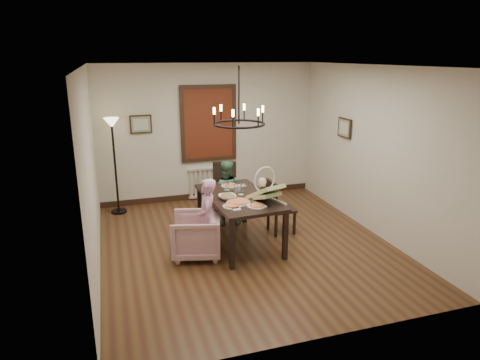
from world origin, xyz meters
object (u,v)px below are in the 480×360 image
seated_man (225,198)px  baby_bouncer (266,190)px  chair_far (225,190)px  drinking_glass (236,189)px  chair_right (281,206)px  dining_table (239,201)px  armchair (196,235)px  elderly_woman (207,225)px  floor_lamp (115,168)px

seated_man → baby_bouncer: bearing=116.3°
chair_far → drinking_glass: (-0.11, -1.10, 0.37)m
chair_right → seated_man: seated_man is taller
chair_right → dining_table: bearing=102.5°
armchair → chair_right: bearing=120.7°
dining_table → armchair: dining_table is taller
elderly_woman → seated_man: elderly_woman is taller
elderly_woman → seated_man: size_ratio=1.04×
chair_right → baby_bouncer: 0.96m
elderly_woman → floor_lamp: bearing=-138.6°
dining_table → chair_right: size_ratio=1.89×
drinking_glass → floor_lamp: (-1.82, 1.88, 0.02)m
chair_far → baby_bouncer: (0.18, -1.66, 0.48)m
chair_right → armchair: bearing=104.3°
seated_man → baby_bouncer: 1.39m
chair_right → chair_far: bearing=32.5°
dining_table → floor_lamp: floor_lamp is taller
baby_bouncer → drinking_glass: size_ratio=3.89×
chair_right → armchair: size_ratio=1.29×
seated_man → elderly_woman: bearing=76.4°
chair_far → elderly_woman: (-0.71, -1.58, -0.00)m
seated_man → dining_table: bearing=102.8°
elderly_woman → chair_right: bearing=124.5°
chair_right → elderly_woman: elderly_woman is taller
chair_right → drinking_glass: size_ratio=6.38×
drinking_glass → dining_table: bearing=-90.1°
chair_right → floor_lamp: bearing=53.6°
chair_far → armchair: bearing=-104.8°
baby_bouncer → floor_lamp: bearing=113.5°
dining_table → seated_man: bearing=84.8°
dining_table → seated_man: (0.02, 0.86, -0.23)m
chair_far → drinking_glass: 1.17m
seated_man → floor_lamp: (-1.83, 1.18, 0.41)m
armchair → baby_bouncer: (1.05, -0.16, 0.66)m
dining_table → elderly_woman: (-0.60, -0.32, -0.21)m
dining_table → chair_far: bearing=80.8°
dining_table → drinking_glass: (0.00, 0.16, 0.16)m
drinking_glass → chair_far: bearing=84.2°
dining_table → drinking_glass: size_ratio=12.07×
dining_table → floor_lamp: (-1.82, 2.04, 0.18)m
armchair → baby_bouncer: bearing=96.1°
seated_man → drinking_glass: seated_man is taller
drinking_glass → seated_man: bearing=88.7°
chair_right → seated_man: (-0.81, 0.65, 0.02)m
armchair → elderly_woman: bearing=79.0°
dining_table → chair_right: chair_right is taller
baby_bouncer → chair_far: bearing=79.0°
chair_right → baby_bouncer: size_ratio=1.64×
chair_right → drinking_glass: drinking_glass is taller
chair_right → floor_lamp: (-2.64, 1.83, 0.43)m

